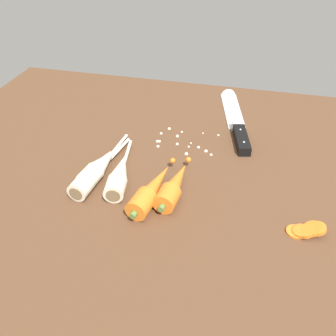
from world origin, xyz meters
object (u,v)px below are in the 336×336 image
at_px(parsnip_mid_right, 119,174).
at_px(carrot_slice_stack, 306,230).
at_px(chefs_knife, 235,116).
at_px(whole_carrot, 151,190).
at_px(whole_carrot_second, 174,186).
at_px(parsnip_mid_left, 100,166).
at_px(parsnip_front, 95,171).

relative_size(parsnip_mid_right, carrot_slice_stack, 3.10).
bearing_deg(chefs_knife, whole_carrot, -109.72).
bearing_deg(parsnip_mid_right, carrot_slice_stack, -9.46).
relative_size(chefs_knife, whole_carrot, 1.82).
bearing_deg(whole_carrot, chefs_knife, 70.28).
xyz_separation_m(whole_carrot_second, parsnip_mid_right, (-0.12, 0.01, -0.00)).
height_order(whole_carrot_second, carrot_slice_stack, whole_carrot_second).
bearing_deg(parsnip_mid_left, parsnip_mid_right, -19.90).
height_order(whole_carrot_second, parsnip_front, whole_carrot_second).
height_order(whole_carrot_second, parsnip_mid_left, whole_carrot_second).
relative_size(whole_carrot, carrot_slice_stack, 2.83).
distance_m(chefs_knife, whole_carrot_second, 0.35).
relative_size(parsnip_front, parsnip_mid_right, 1.16).
height_order(chefs_knife, parsnip_mid_left, parsnip_mid_left).
height_order(whole_carrot, carrot_slice_stack, whole_carrot).
bearing_deg(whole_carrot_second, chefs_knife, 75.20).
relative_size(parsnip_mid_left, carrot_slice_stack, 2.87).
relative_size(whole_carrot_second, parsnip_mid_left, 0.90).
bearing_deg(chefs_knife, carrot_slice_stack, -67.40).
distance_m(whole_carrot, carrot_slice_stack, 0.29).
bearing_deg(carrot_slice_stack, whole_carrot_second, 168.70).
height_order(parsnip_front, carrot_slice_stack, parsnip_front).
xyz_separation_m(parsnip_mid_left, parsnip_mid_right, (0.05, -0.02, -0.00)).
height_order(whole_carrot, parsnip_mid_left, whole_carrot).
xyz_separation_m(parsnip_front, parsnip_mid_right, (0.05, 0.00, 0.00)).
distance_m(whole_carrot, parsnip_front, 0.14).
bearing_deg(parsnip_mid_right, parsnip_front, -179.86).
bearing_deg(parsnip_mid_left, whole_carrot, -22.01).
bearing_deg(parsnip_mid_right, chefs_knife, 57.67).
xyz_separation_m(whole_carrot, parsnip_front, (-0.13, 0.03, -0.00)).
distance_m(chefs_knife, parsnip_front, 0.42).
distance_m(whole_carrot_second, parsnip_mid_right, 0.12).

